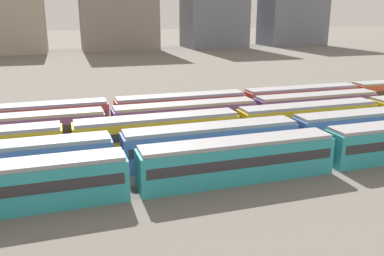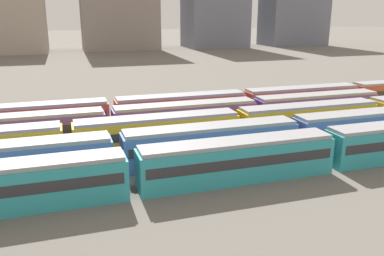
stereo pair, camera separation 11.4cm
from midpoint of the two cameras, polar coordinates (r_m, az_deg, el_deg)
name	(u,v)px [view 1 (the left image)]	position (r m, az deg, el deg)	size (l,w,h in m)	color
ground_plane	(53,160)	(43.71, -19.11, -4.25)	(600.00, 600.00, 0.00)	#666059
train_track_2	(371,113)	(57.25, 23.94, 1.97)	(112.50, 3.06, 3.75)	yellow
train_track_3	(186,117)	(50.09, -0.99, 1.51)	(55.80, 3.06, 3.75)	#6B429E
train_track_4	(353,95)	(68.59, 21.85, 4.37)	(112.50, 3.06, 3.75)	#BC4C38
distant_building_1	(2,14)	(163.30, -25.33, 14.45)	(28.49, 20.87, 27.63)	#A89989
distant_building_3	(214,0)	(173.73, 3.15, 17.68)	(24.41, 19.22, 38.23)	slate
distant_building_4	(294,3)	(190.24, 14.17, 16.79)	(26.94, 16.70, 36.16)	slate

